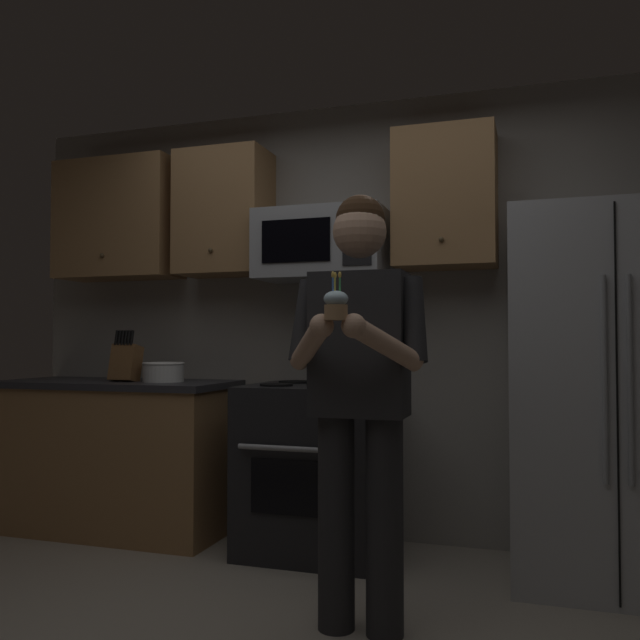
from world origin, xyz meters
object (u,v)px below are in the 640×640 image
at_px(microwave, 322,245).
at_px(knife_block, 126,362).
at_px(oven_range, 316,468).
at_px(bowl_large_white, 163,371).
at_px(refrigerator, 609,396).
at_px(person, 359,383).
at_px(cupcake, 336,305).

relative_size(microwave, knife_block, 2.31).
xyz_separation_m(oven_range, bowl_large_white, (-0.97, 0.01, 0.52)).
bearing_deg(knife_block, refrigerator, -0.20).
height_order(knife_block, person, person).
bearing_deg(microwave, person, -64.86).
xyz_separation_m(refrigerator, knife_block, (-2.71, 0.01, 0.14)).
bearing_deg(refrigerator, cupcake, -129.81).
bearing_deg(microwave, bowl_large_white, -173.29).
xyz_separation_m(bowl_large_white, person, (1.46, -0.93, 0.01)).
height_order(knife_block, bowl_large_white, knife_block).
height_order(knife_block, cupcake, cupcake).
distance_m(microwave, knife_block, 1.40).
bearing_deg(refrigerator, knife_block, 179.80).
height_order(oven_range, refrigerator, refrigerator).
distance_m(refrigerator, knife_block, 2.71).
distance_m(microwave, cupcake, 1.52).
xyz_separation_m(microwave, knife_block, (-1.21, -0.15, -0.68)).
bearing_deg(oven_range, knife_block, -178.59).
relative_size(microwave, person, 0.42).
xyz_separation_m(oven_range, refrigerator, (1.50, -0.04, 0.44)).
xyz_separation_m(microwave, refrigerator, (1.50, -0.16, -0.82)).
xyz_separation_m(microwave, person, (0.49, -1.04, -0.72)).
bearing_deg(person, knife_block, 152.23).
bearing_deg(oven_range, bowl_large_white, 179.68).
distance_m(refrigerator, person, 1.35).
bearing_deg(knife_block, microwave, 7.04).
bearing_deg(cupcake, knife_block, 144.23).
bearing_deg(microwave, cupcake, -70.37).
distance_m(refrigerator, cupcake, 1.63).
bearing_deg(knife_block, oven_range, 1.41).
bearing_deg(bowl_large_white, cupcake, -40.81).
relative_size(bowl_large_white, person, 0.14).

